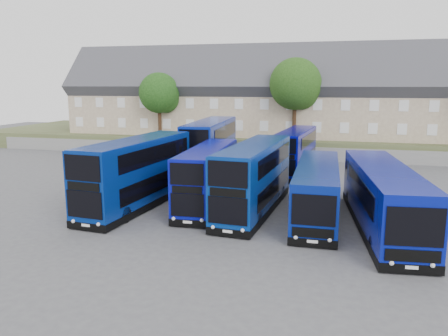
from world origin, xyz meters
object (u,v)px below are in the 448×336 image
Objects in this scene: dd_front_left at (137,174)px; coach_east_a at (317,191)px; tree_mid at (297,86)px; dd_front_mid at (208,178)px; tree_west at (161,95)px.

coach_east_a is (11.99, 0.76, -0.64)m from dd_front_left.
tree_mid reaches higher than dd_front_left.
tree_west is (-11.94, 21.26, 5.08)m from dd_front_mid.
dd_front_left is 24.16m from tree_west.
dd_front_left is at bearing -176.77° from coach_east_a.
dd_front_left is 1.54× the size of tree_west.
coach_east_a is 1.32× the size of tree_mid.
dd_front_mid is at bearing -60.67° from tree_west.
tree_west reaches higher than dd_front_left.
dd_front_left is at bearing -167.20° from dd_front_mid.
tree_mid reaches higher than coach_east_a.
dd_front_mid is 1.11× the size of tree_mid.
coach_east_a is at bearing -48.42° from tree_west.
tree_west reaches higher than dd_front_mid.
tree_west is 0.83× the size of tree_mid.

